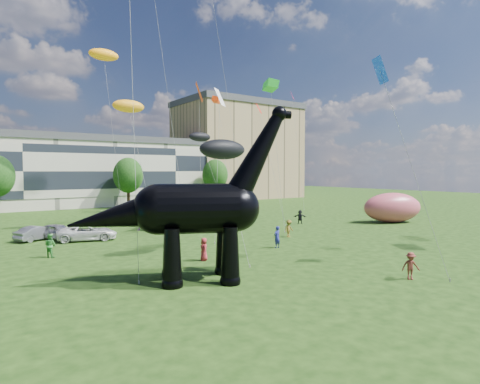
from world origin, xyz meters
TOP-DOWN VIEW (x-y plane):
  - ground at (0.00, 0.00)m, footprint 220.00×220.00m
  - terrace_row at (-8.00, 62.00)m, footprint 78.00×11.00m
  - apartment_block at (40.00, 65.00)m, footprint 28.00×18.00m
  - tree_mid_right at (8.00, 53.00)m, footprint 5.20×5.20m
  - tree_far_right at (26.00, 53.00)m, footprint 5.20×5.20m
  - dinosaur_sculpture at (-5.52, 5.00)m, footprint 12.90×7.31m
  - car_silver at (-9.02, 24.92)m, footprint 4.05×4.71m
  - car_grey at (-10.63, 25.74)m, footprint 4.34×3.23m
  - car_white at (-6.85, 22.85)m, footprint 5.83×3.78m
  - car_dark at (1.75, 26.73)m, footprint 4.56×5.40m
  - gazebo_near at (14.41, 30.89)m, footprint 4.54×4.54m
  - gazebo_far at (14.52, 33.54)m, footprint 5.37×5.37m
  - inflatable_pink at (28.35, 14.10)m, footprint 8.49×6.61m
  - visitors at (0.78, 14.28)m, footprint 50.07×29.87m
  - kites at (1.72, 27.99)m, footprint 61.90×52.04m

SIDE VIEW (x-z plane):
  - ground at x=0.00m, z-range 0.00..0.00m
  - car_grey at x=-10.63m, z-range 0.00..1.37m
  - car_dark at x=1.75m, z-range 0.00..1.48m
  - car_white at x=-6.85m, z-range 0.00..1.49m
  - car_silver at x=-9.02m, z-range 0.00..1.53m
  - visitors at x=0.78m, z-range -0.07..1.80m
  - gazebo_near at x=14.41m, z-range 0.50..2.99m
  - inflatable_pink at x=28.35m, z-range 0.00..3.80m
  - gazebo_far at x=14.52m, z-range 0.59..3.50m
  - dinosaur_sculpture at x=-5.52m, z-range -1.34..9.58m
  - terrace_row at x=-8.00m, z-range 0.00..12.00m
  - tree_mid_right at x=8.00m, z-range 1.57..11.01m
  - tree_far_right at x=26.00m, z-range 1.57..11.01m
  - apartment_block at x=40.00m, z-range 0.00..22.00m
  - kites at x=1.72m, z-range 3.28..32.17m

